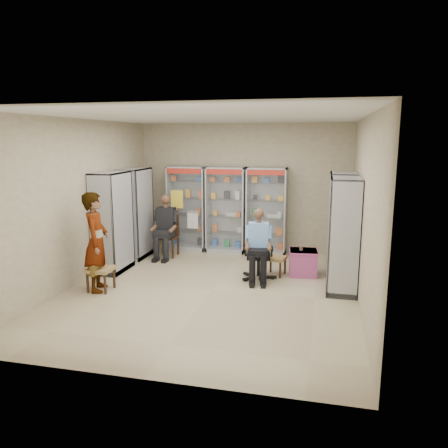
% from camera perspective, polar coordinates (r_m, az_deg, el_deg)
% --- Properties ---
extents(floor, '(6.00, 6.00, 0.00)m').
position_cam_1_polar(floor, '(7.83, -1.66, -8.63)').
color(floor, tan).
rests_on(floor, ground).
extents(room_shell, '(5.02, 6.02, 3.01)m').
position_cam_1_polar(room_shell, '(7.41, -1.75, 5.86)').
color(room_shell, '#BBAE8B').
rests_on(room_shell, ground).
extents(cabinet_back_left, '(0.90, 0.50, 2.00)m').
position_cam_1_polar(cabinet_back_left, '(10.49, -4.77, 2.04)').
color(cabinet_back_left, '#B5B9BD').
rests_on(cabinet_back_left, floor).
extents(cabinet_back_mid, '(0.90, 0.50, 2.00)m').
position_cam_1_polar(cabinet_back_mid, '(10.24, 0.30, 1.86)').
color(cabinet_back_mid, '#B6BABE').
rests_on(cabinet_back_mid, floor).
extents(cabinet_back_right, '(0.90, 0.50, 2.00)m').
position_cam_1_polar(cabinet_back_right, '(10.08, 5.58, 1.65)').
color(cabinet_back_right, silver).
rests_on(cabinet_back_right, floor).
extents(cabinet_right_far, '(0.90, 0.50, 2.00)m').
position_cam_1_polar(cabinet_right_far, '(8.89, 15.06, 0.05)').
color(cabinet_right_far, silver).
rests_on(cabinet_right_far, floor).
extents(cabinet_right_near, '(0.90, 0.50, 2.00)m').
position_cam_1_polar(cabinet_right_near, '(7.81, 15.30, -1.45)').
color(cabinet_right_near, silver).
rests_on(cabinet_right_near, floor).
extents(cabinet_left_far, '(0.90, 0.50, 2.00)m').
position_cam_1_polar(cabinet_left_far, '(9.97, -11.51, 1.38)').
color(cabinet_left_far, '#AEB1B6').
rests_on(cabinet_left_far, floor).
extents(cabinet_left_near, '(0.90, 0.50, 2.00)m').
position_cam_1_polar(cabinet_left_near, '(9.00, -14.40, 0.22)').
color(cabinet_left_near, '#AEB0B6').
rests_on(cabinet_left_near, floor).
extents(wooden_chair, '(0.42, 0.42, 0.94)m').
position_cam_1_polar(wooden_chair, '(9.99, -7.37, -1.56)').
color(wooden_chair, black).
rests_on(wooden_chair, floor).
extents(seated_customer, '(0.44, 0.60, 1.34)m').
position_cam_1_polar(seated_customer, '(9.91, -7.50, -0.49)').
color(seated_customer, black).
rests_on(seated_customer, floor).
extents(office_chair, '(0.63, 0.63, 1.01)m').
position_cam_1_polar(office_chair, '(8.32, 4.54, -3.83)').
color(office_chair, black).
rests_on(office_chair, floor).
extents(seated_shopkeeper, '(0.50, 0.64, 1.29)m').
position_cam_1_polar(seated_shopkeeper, '(8.24, 4.51, -2.99)').
color(seated_shopkeeper, '#76ACE9').
rests_on(seated_shopkeeper, floor).
extents(pink_trunk, '(0.57, 0.55, 0.50)m').
position_cam_1_polar(pink_trunk, '(8.74, 10.28, -4.98)').
color(pink_trunk, '#C14D8C').
rests_on(pink_trunk, floor).
extents(tea_glass, '(0.07, 0.07, 0.10)m').
position_cam_1_polar(tea_glass, '(8.65, 10.05, -3.08)').
color(tea_glass, '#551107').
rests_on(tea_glass, pink_trunk).
extents(woven_stool_a, '(0.45, 0.45, 0.37)m').
position_cam_1_polar(woven_stool_a, '(8.66, 6.72, -5.46)').
color(woven_stool_a, '#B6854C').
rests_on(woven_stool_a, floor).
extents(woven_stool_b, '(0.42, 0.42, 0.42)m').
position_cam_1_polar(woven_stool_b, '(8.06, -15.77, -6.91)').
color(woven_stool_b, olive).
rests_on(woven_stool_b, floor).
extents(standing_man, '(0.58, 0.73, 1.75)m').
position_cam_1_polar(standing_man, '(7.92, -16.32, -2.27)').
color(standing_man, gray).
rests_on(standing_man, floor).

